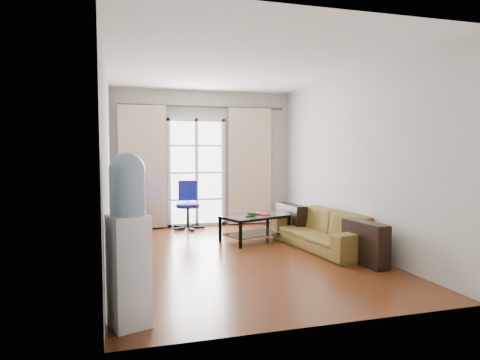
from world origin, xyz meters
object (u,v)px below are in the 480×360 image
crt_tv (126,190)px  task_chair (188,215)px  water_cooler (128,236)px  coffee_table (255,224)px  tv_stand (127,218)px  sofa (323,230)px

crt_tv → task_chair: crt_tv is taller
crt_tv → water_cooler: (-0.08, -4.35, 0.00)m
coffee_table → task_chair: size_ratio=1.33×
water_cooler → coffee_table: bearing=35.7°
crt_tv → water_cooler: bearing=-80.6°
coffee_table → tv_stand: size_ratio=1.63×
crt_tv → coffee_table: bearing=-23.2°
coffee_table → water_cooler: (-2.12, -2.99, 0.50)m
crt_tv → task_chair: (1.15, 0.08, -0.52)m
coffee_table → task_chair: bearing=121.9°
task_chair → water_cooler: (-1.23, -4.43, 0.52)m
coffee_table → tv_stand: tv_stand is taller
coffee_table → task_chair: (-0.89, 1.44, -0.01)m
sofa → tv_stand: bearing=-132.3°
tv_stand → water_cooler: (-0.08, -4.30, 0.51)m
task_chair → water_cooler: bearing=-96.0°
sofa → crt_tv: (-2.89, 2.14, 0.50)m
task_chair → water_cooler: size_ratio=0.62×
crt_tv → water_cooler: size_ratio=0.39×
sofa → water_cooler: size_ratio=1.37×
sofa → water_cooler: 3.73m
task_chair → water_cooler: 4.62m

